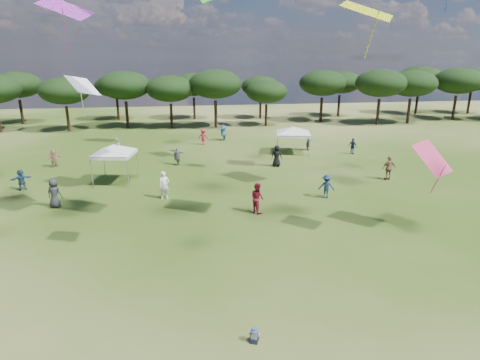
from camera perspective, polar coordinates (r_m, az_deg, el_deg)
name	(u,v)px	position (r m, az deg, el deg)	size (l,w,h in m)	color
tree_line	(207,85)	(56.85, -4.77, 13.37)	(108.78, 17.63, 7.77)	black
tent_left	(113,146)	(30.71, -17.56, 4.61)	(5.48, 5.48, 3.24)	gray
tent_right	(293,128)	(39.44, 7.60, 7.36)	(6.20, 6.20, 2.90)	gray
toddler	(255,336)	(14.14, 2.09, -21.24)	(0.42, 0.45, 0.55)	black
festival_crowd	(207,156)	(34.78, -4.78, 3.44)	(28.88, 23.90, 1.88)	maroon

